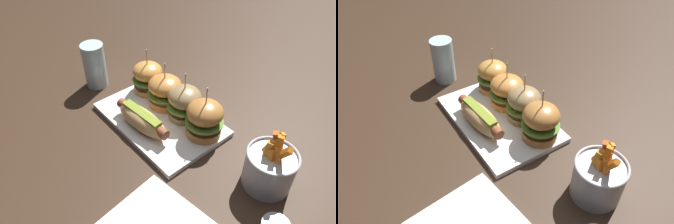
{
  "view_description": "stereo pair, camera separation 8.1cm",
  "coord_description": "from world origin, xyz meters",
  "views": [
    {
      "loc": [
        0.5,
        -0.39,
        0.58
      ],
      "look_at": [
        0.03,
        0.0,
        0.05
      ],
      "focal_mm": 34.12,
      "sensor_mm": 36.0,
      "label": 1
    },
    {
      "loc": [
        0.55,
        -0.33,
        0.58
      ],
      "look_at": [
        0.03,
        0.0,
        0.05
      ],
      "focal_mm": 34.12,
      "sensor_mm": 36.0,
      "label": 2
    }
  ],
  "objects": [
    {
      "name": "slider_far_right",
      "position": [
        0.12,
        0.05,
        0.06
      ],
      "size": [
        0.1,
        0.1,
        0.14
      ],
      "color": "#B47436",
      "rests_on": "platter_main"
    },
    {
      "name": "slider_far_left",
      "position": [
        -0.12,
        0.05,
        0.06
      ],
      "size": [
        0.09,
        0.09,
        0.14
      ],
      "color": "#CC8C3D",
      "rests_on": "platter_main"
    },
    {
      "name": "slider_center_right",
      "position": [
        0.04,
        0.05,
        0.06
      ],
      "size": [
        0.09,
        0.09,
        0.14
      ],
      "color": "#967A4D",
      "rests_on": "platter_main"
    },
    {
      "name": "platter_main",
      "position": [
        0.0,
        0.0,
        0.01
      ],
      "size": [
        0.33,
        0.22,
        0.01
      ],
      "primitive_type": "cube",
      "color": "white",
      "rests_on": "ground"
    },
    {
      "name": "ground_plane",
      "position": [
        0.0,
        0.0,
        0.0
      ],
      "size": [
        3.0,
        3.0,
        0.0
      ],
      "primitive_type": "plane",
      "color": "#382619"
    },
    {
      "name": "slider_center_left",
      "position": [
        -0.04,
        0.05,
        0.06
      ],
      "size": [
        0.1,
        0.1,
        0.13
      ],
      "color": "#C87D38",
      "rests_on": "platter_main"
    },
    {
      "name": "hot_dog",
      "position": [
        -0.0,
        -0.06,
        0.04
      ],
      "size": [
        0.18,
        0.07,
        0.05
      ],
      "color": "#DFAA67",
      "rests_on": "platter_main"
    },
    {
      "name": "water_glass",
      "position": [
        -0.26,
        -0.04,
        0.07
      ],
      "size": [
        0.07,
        0.07,
        0.14
      ],
      "primitive_type": "cylinder",
      "color": "silver",
      "rests_on": "ground"
    },
    {
      "name": "fries_bucket",
      "position": [
        0.31,
        0.05,
        0.05
      ],
      "size": [
        0.11,
        0.11,
        0.14
      ],
      "color": "#A8AAB2",
      "rests_on": "ground"
    }
  ]
}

